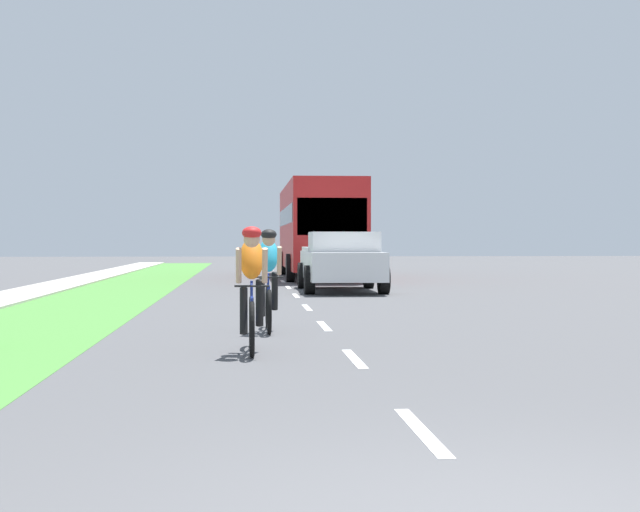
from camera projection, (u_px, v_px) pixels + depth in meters
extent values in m
plane|color=#4C4C4F|center=(295.00, 295.00, 24.47)|extent=(120.00, 120.00, 0.00)
cube|color=#478438|center=(107.00, 296.00, 24.10)|extent=(2.95, 70.00, 0.01)
cube|color=#B2ADA3|center=(16.00, 296.00, 23.92)|extent=(1.56, 70.00, 0.10)
cube|color=white|center=(421.00, 431.00, 6.99)|extent=(0.12, 1.80, 0.01)
cube|color=white|center=(354.00, 358.00, 11.29)|extent=(0.12, 1.80, 0.01)
cube|color=white|center=(324.00, 326.00, 15.58)|extent=(0.12, 1.80, 0.01)
cube|color=white|center=(307.00, 307.00, 19.87)|extent=(0.12, 1.80, 0.01)
cube|color=white|center=(296.00, 296.00, 24.17)|extent=(0.12, 1.80, 0.01)
cube|color=white|center=(288.00, 287.00, 28.46)|extent=(0.12, 1.80, 0.01)
cube|color=white|center=(283.00, 281.00, 32.75)|extent=(0.12, 1.80, 0.01)
cube|color=white|center=(278.00, 276.00, 37.05)|extent=(0.12, 1.80, 0.01)
cube|color=white|center=(275.00, 273.00, 41.34)|extent=(0.12, 1.80, 0.01)
cube|color=white|center=(272.00, 270.00, 45.64)|extent=(0.12, 1.80, 0.01)
cube|color=white|center=(270.00, 267.00, 49.93)|extent=(0.12, 1.80, 0.01)
cube|color=white|center=(268.00, 265.00, 54.22)|extent=(0.12, 1.80, 0.01)
torus|color=black|center=(251.00, 322.00, 12.41)|extent=(0.06, 0.68, 0.68)
torus|color=black|center=(252.00, 329.00, 11.37)|extent=(0.06, 0.68, 0.68)
cylinder|color=#23389E|center=(252.00, 312.00, 11.79)|extent=(0.04, 0.59, 0.43)
cylinder|color=#23389E|center=(252.00, 302.00, 12.06)|extent=(0.04, 0.04, 0.55)
cylinder|color=#23389E|center=(252.00, 285.00, 11.83)|extent=(0.03, 0.55, 0.03)
cylinder|color=black|center=(252.00, 286.00, 11.38)|extent=(0.42, 0.02, 0.02)
ellipsoid|color=orange|center=(252.00, 259.00, 11.90)|extent=(0.30, 0.54, 0.63)
sphere|color=tan|center=(252.00, 239.00, 11.61)|extent=(0.20, 0.20, 0.20)
ellipsoid|color=red|center=(252.00, 233.00, 11.61)|extent=(0.24, 0.28, 0.16)
cylinder|color=tan|center=(239.00, 266.00, 11.61)|extent=(0.07, 0.26, 0.45)
cylinder|color=tan|center=(265.00, 266.00, 11.63)|extent=(0.07, 0.26, 0.45)
cylinder|color=black|center=(244.00, 311.00, 11.98)|extent=(0.10, 0.30, 0.60)
cylinder|color=black|center=(260.00, 303.00, 11.94)|extent=(0.10, 0.25, 0.61)
torus|color=black|center=(268.00, 307.00, 15.21)|extent=(0.06, 0.68, 0.68)
torus|color=black|center=(269.00, 312.00, 14.17)|extent=(0.06, 0.68, 0.68)
cylinder|color=#23389E|center=(269.00, 298.00, 14.59)|extent=(0.04, 0.59, 0.43)
cylinder|color=#23389E|center=(268.00, 291.00, 14.87)|extent=(0.04, 0.04, 0.55)
cylinder|color=#23389E|center=(268.00, 277.00, 14.63)|extent=(0.03, 0.55, 0.03)
cylinder|color=black|center=(269.00, 277.00, 14.19)|extent=(0.42, 0.02, 0.02)
ellipsoid|color=#26A5CC|center=(268.00, 255.00, 14.70)|extent=(0.30, 0.54, 0.63)
sphere|color=tan|center=(269.00, 240.00, 14.42)|extent=(0.20, 0.20, 0.20)
ellipsoid|color=black|center=(269.00, 234.00, 14.41)|extent=(0.24, 0.28, 0.16)
cylinder|color=tan|center=(258.00, 261.00, 14.41)|extent=(0.07, 0.26, 0.45)
cylinder|color=tan|center=(279.00, 261.00, 14.43)|extent=(0.07, 0.26, 0.45)
cylinder|color=black|center=(262.00, 297.00, 14.78)|extent=(0.10, 0.30, 0.60)
cylinder|color=black|center=(275.00, 291.00, 14.75)|extent=(0.10, 0.25, 0.61)
cube|color=silver|center=(341.00, 265.00, 26.41)|extent=(1.96, 5.10, 0.76)
cube|color=silver|center=(344.00, 244.00, 25.63)|extent=(1.80, 1.78, 0.64)
cube|color=#1E2833|center=(346.00, 245.00, 24.92)|extent=(1.67, 0.08, 0.52)
cube|color=silver|center=(306.00, 254.00, 27.35)|extent=(0.08, 2.80, 0.40)
cube|color=silver|center=(368.00, 254.00, 27.49)|extent=(0.08, 2.80, 0.40)
cube|color=silver|center=(332.00, 253.00, 28.90)|extent=(1.80, 0.08, 0.40)
cylinder|color=black|center=(309.00, 280.00, 24.81)|extent=(0.26, 0.76, 0.76)
cylinder|color=black|center=(384.00, 280.00, 24.96)|extent=(0.26, 0.76, 0.76)
cylinder|color=black|center=(302.00, 276.00, 27.86)|extent=(0.26, 0.76, 0.76)
cylinder|color=black|center=(369.00, 275.00, 28.01)|extent=(0.26, 0.76, 0.76)
cube|color=red|center=(318.00, 227.00, 36.13)|extent=(2.50, 11.60, 3.10)
cube|color=#1E2833|center=(318.00, 216.00, 36.12)|extent=(2.52, 10.67, 0.64)
cube|color=#1E2833|center=(332.00, 216.00, 30.37)|extent=(2.25, 0.06, 1.20)
cylinder|color=black|center=(290.00, 268.00, 32.30)|extent=(0.28, 0.96, 0.96)
cylinder|color=black|center=(363.00, 268.00, 32.49)|extent=(0.28, 0.96, 0.96)
cylinder|color=black|center=(282.00, 263.00, 39.23)|extent=(0.28, 0.96, 0.96)
cylinder|color=black|center=(342.00, 263.00, 39.43)|extent=(0.28, 0.96, 0.96)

